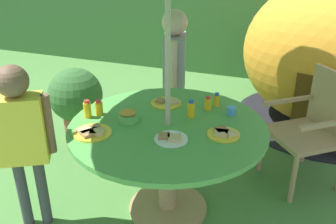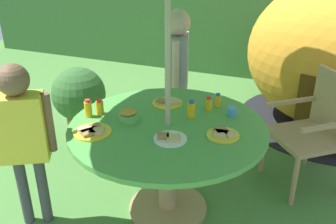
{
  "view_description": "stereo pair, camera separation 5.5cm",
  "coord_description": "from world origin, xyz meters",
  "px_view_note": "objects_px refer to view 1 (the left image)",
  "views": [
    {
      "loc": [
        0.77,
        -2.12,
        1.88
      ],
      "look_at": [
        -0.0,
        0.01,
        0.81
      ],
      "focal_mm": 39.76,
      "sensor_mm": 36.0,
      "label": 1
    },
    {
      "loc": [
        0.83,
        -2.1,
        1.88
      ],
      "look_at": [
        -0.0,
        0.01,
        0.81
      ],
      "focal_mm": 39.76,
      "sensor_mm": 36.0,
      "label": 2
    }
  ],
  "objects_px": {
    "child_in_yellow_shirt": "(21,129)",
    "juice_bottle_far_right": "(87,109)",
    "wooden_chair": "(316,124)",
    "cup_near": "(231,111)",
    "child_in_grey_shirt": "(175,63)",
    "plate_center_back": "(167,103)",
    "juice_bottle_near_right": "(217,100)",
    "garden_table": "(168,144)",
    "dome_tent": "(333,53)",
    "plate_mid_right": "(224,133)",
    "plate_far_left": "(171,138)",
    "juice_bottle_mid_left": "(208,103)",
    "potted_plant": "(76,99)",
    "snack_bowl": "(128,116)",
    "plate_center_front": "(92,132)",
    "juice_bottle_front_edge": "(99,108)",
    "juice_bottle_near_left": "(191,109)"
  },
  "relations": [
    {
      "from": "juice_bottle_mid_left",
      "to": "child_in_grey_shirt",
      "type": "bearing_deg",
      "value": 128.32
    },
    {
      "from": "juice_bottle_mid_left",
      "to": "juice_bottle_front_edge",
      "type": "relative_size",
      "value": 0.92
    },
    {
      "from": "child_in_yellow_shirt",
      "to": "plate_mid_right",
      "type": "xyz_separation_m",
      "value": [
        1.22,
        0.45,
        -0.03
      ]
    },
    {
      "from": "snack_bowl",
      "to": "juice_bottle_near_right",
      "type": "bearing_deg",
      "value": 41.8
    },
    {
      "from": "plate_mid_right",
      "to": "cup_near",
      "type": "xyz_separation_m",
      "value": [
        -0.02,
        0.33,
        0.02
      ]
    },
    {
      "from": "plate_center_back",
      "to": "plate_mid_right",
      "type": "height_order",
      "value": "same"
    },
    {
      "from": "plate_center_back",
      "to": "juice_bottle_near_right",
      "type": "height_order",
      "value": "juice_bottle_near_right"
    },
    {
      "from": "child_in_grey_shirt",
      "to": "juice_bottle_front_edge",
      "type": "bearing_deg",
      "value": -31.18
    },
    {
      "from": "child_in_grey_shirt",
      "to": "child_in_yellow_shirt",
      "type": "height_order",
      "value": "child_in_grey_shirt"
    },
    {
      "from": "child_in_grey_shirt",
      "to": "child_in_yellow_shirt",
      "type": "xyz_separation_m",
      "value": [
        -0.56,
        -1.39,
        -0.09
      ]
    },
    {
      "from": "juice_bottle_mid_left",
      "to": "snack_bowl",
      "type": "bearing_deg",
      "value": -141.31
    },
    {
      "from": "plate_far_left",
      "to": "juice_bottle_far_right",
      "type": "distance_m",
      "value": 0.67
    },
    {
      "from": "cup_near",
      "to": "juice_bottle_mid_left",
      "type": "bearing_deg",
      "value": 172.59
    },
    {
      "from": "plate_center_back",
      "to": "juice_bottle_far_right",
      "type": "bearing_deg",
      "value": -137.49
    },
    {
      "from": "dome_tent",
      "to": "juice_bottle_far_right",
      "type": "bearing_deg",
      "value": -123.92
    },
    {
      "from": "juice_bottle_near_right",
      "to": "juice_bottle_far_right",
      "type": "xyz_separation_m",
      "value": [
        -0.81,
        -0.5,
        0.01
      ]
    },
    {
      "from": "child_in_grey_shirt",
      "to": "plate_far_left",
      "type": "relative_size",
      "value": 6.24
    },
    {
      "from": "snack_bowl",
      "to": "plate_center_front",
      "type": "bearing_deg",
      "value": -119.56
    },
    {
      "from": "juice_bottle_far_right",
      "to": "juice_bottle_near_left",
      "type": "bearing_deg",
      "value": 20.64
    },
    {
      "from": "plate_mid_right",
      "to": "child_in_yellow_shirt",
      "type": "bearing_deg",
      "value": -159.91
    },
    {
      "from": "garden_table",
      "to": "dome_tent",
      "type": "relative_size",
      "value": 0.66
    },
    {
      "from": "potted_plant",
      "to": "garden_table",
      "type": "bearing_deg",
      "value": -30.65
    },
    {
      "from": "child_in_yellow_shirt",
      "to": "potted_plant",
      "type": "bearing_deg",
      "value": 79.25
    },
    {
      "from": "child_in_grey_shirt",
      "to": "snack_bowl",
      "type": "relative_size",
      "value": 9.91
    },
    {
      "from": "plate_far_left",
      "to": "juice_bottle_mid_left",
      "type": "relative_size",
      "value": 2.04
    },
    {
      "from": "child_in_yellow_shirt",
      "to": "cup_near",
      "type": "bearing_deg",
      "value": 3.59
    },
    {
      "from": "cup_near",
      "to": "child_in_grey_shirt",
      "type": "bearing_deg",
      "value": 136.49
    },
    {
      "from": "wooden_chair",
      "to": "dome_tent",
      "type": "relative_size",
      "value": 0.46
    },
    {
      "from": "wooden_chair",
      "to": "cup_near",
      "type": "distance_m",
      "value": 0.8
    },
    {
      "from": "snack_bowl",
      "to": "juice_bottle_far_right",
      "type": "distance_m",
      "value": 0.3
    },
    {
      "from": "child_in_yellow_shirt",
      "to": "wooden_chair",
      "type": "bearing_deg",
      "value": 5.42
    },
    {
      "from": "garden_table",
      "to": "dome_tent",
      "type": "xyz_separation_m",
      "value": [
        1.11,
        2.03,
        0.21
      ]
    },
    {
      "from": "child_in_grey_shirt",
      "to": "garden_table",
      "type": "bearing_deg",
      "value": 0.0
    },
    {
      "from": "potted_plant",
      "to": "plate_far_left",
      "type": "distance_m",
      "value": 1.64
    },
    {
      "from": "snack_bowl",
      "to": "plate_center_front",
      "type": "relative_size",
      "value": 0.54
    },
    {
      "from": "child_in_yellow_shirt",
      "to": "plate_mid_right",
      "type": "distance_m",
      "value": 1.3
    },
    {
      "from": "snack_bowl",
      "to": "garden_table",
      "type": "bearing_deg",
      "value": 8.75
    },
    {
      "from": "dome_tent",
      "to": "juice_bottle_near_left",
      "type": "relative_size",
      "value": 16.11
    },
    {
      "from": "child_in_yellow_shirt",
      "to": "juice_bottle_far_right",
      "type": "height_order",
      "value": "child_in_yellow_shirt"
    },
    {
      "from": "dome_tent",
      "to": "juice_bottle_mid_left",
      "type": "xyz_separation_m",
      "value": [
        -0.91,
        -1.7,
        -0.0
      ]
    },
    {
      "from": "child_in_yellow_shirt",
      "to": "plate_center_front",
      "type": "height_order",
      "value": "child_in_yellow_shirt"
    },
    {
      "from": "wooden_chair",
      "to": "plate_mid_right",
      "type": "height_order",
      "value": "wooden_chair"
    },
    {
      "from": "plate_center_back",
      "to": "juice_bottle_near_right",
      "type": "xyz_separation_m",
      "value": [
        0.37,
        0.09,
        0.04
      ]
    },
    {
      "from": "potted_plant",
      "to": "plate_center_back",
      "type": "bearing_deg",
      "value": -20.14
    },
    {
      "from": "potted_plant",
      "to": "plate_center_back",
      "type": "height_order",
      "value": "plate_center_back"
    },
    {
      "from": "dome_tent",
      "to": "potted_plant",
      "type": "bearing_deg",
      "value": -146.35
    },
    {
      "from": "juice_bottle_far_right",
      "to": "child_in_yellow_shirt",
      "type": "bearing_deg",
      "value": -124.33
    },
    {
      "from": "wooden_chair",
      "to": "cup_near",
      "type": "relative_size",
      "value": 13.54
    },
    {
      "from": "garden_table",
      "to": "juice_bottle_near_right",
      "type": "xyz_separation_m",
      "value": [
        0.24,
        0.42,
        0.2
      ]
    },
    {
      "from": "potted_plant",
      "to": "child_in_grey_shirt",
      "type": "xyz_separation_m",
      "value": [
        0.96,
        0.19,
        0.41
      ]
    }
  ]
}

